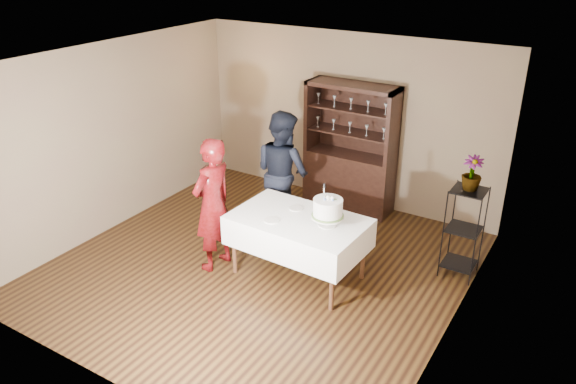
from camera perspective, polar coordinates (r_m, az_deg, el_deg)
name	(u,v)px	position (r m, az deg, el deg)	size (l,w,h in m)	color
floor	(260,266)	(7.49, -2.90, -7.56)	(5.00, 5.00, 0.00)	black
ceiling	(254,61)	(6.46, -3.42, 13.10)	(5.00, 5.00, 0.00)	silver
back_wall	(347,120)	(8.91, 6.00, 7.33)	(5.00, 0.02, 2.70)	brown
wall_left	(113,137)	(8.45, -17.37, 5.33)	(0.02, 5.00, 2.70)	brown
wall_right	(462,222)	(5.94, 17.24, -2.95)	(0.02, 5.00, 2.70)	brown
china_hutch	(350,168)	(8.85, 6.27, 2.47)	(1.40, 0.48, 2.00)	black
plant_etagere	(464,229)	(7.35, 17.42, -3.61)	(0.42, 0.42, 1.20)	black
cake_table	(298,232)	(6.99, 1.06, -4.08)	(1.69, 1.08, 0.83)	white
woman	(213,205)	(7.15, -7.65, -1.29)	(0.65, 0.42, 1.77)	#3C0805
man	(283,172)	(8.02, -0.56, 2.05)	(0.88, 0.68, 1.81)	black
cake	(328,209)	(6.65, 4.07, -1.75)	(0.45, 0.45, 0.54)	silver
plate_near	(272,220)	(6.83, -1.67, -2.88)	(0.19, 0.19, 0.01)	silver
plate_far	(296,208)	(7.12, 0.83, -1.65)	(0.18, 0.18, 0.01)	silver
potted_plant	(472,173)	(7.05, 18.19, 1.83)	(0.24, 0.24, 0.43)	#537537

